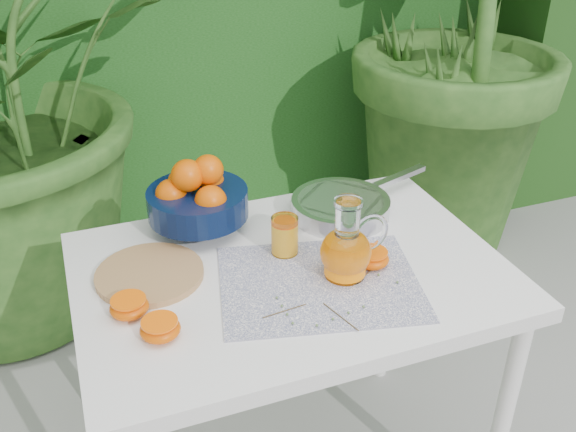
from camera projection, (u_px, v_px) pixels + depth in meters
name	position (u px, v px, depth m)	size (l,w,h in m)	color
potted_plant_right	(442.00, 16.00, 2.65)	(2.02, 2.02, 2.02)	#27501B
white_table	(291.00, 295.00, 1.55)	(1.00, 0.70, 0.75)	white
placemat	(319.00, 283.00, 1.46)	(0.45, 0.35, 0.00)	#0D184E
cutting_board	(150.00, 274.00, 1.48)	(0.25, 0.25, 0.02)	#AB844D
fruit_bowl	(197.00, 197.00, 1.62)	(0.33, 0.33, 0.20)	black
juice_pitcher	(347.00, 250.00, 1.45)	(0.17, 0.13, 0.20)	white
juice_tumbler	(285.00, 236.00, 1.54)	(0.07, 0.07, 0.10)	white
saute_pan	(342.00, 206.00, 1.72)	(0.49, 0.34, 0.05)	#B8B7BC
orange_halves	(227.00, 296.00, 1.38)	(0.67, 0.20, 0.04)	#D04802
thyme_sprigs	(334.00, 297.00, 1.40)	(0.34, 0.24, 0.01)	brown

